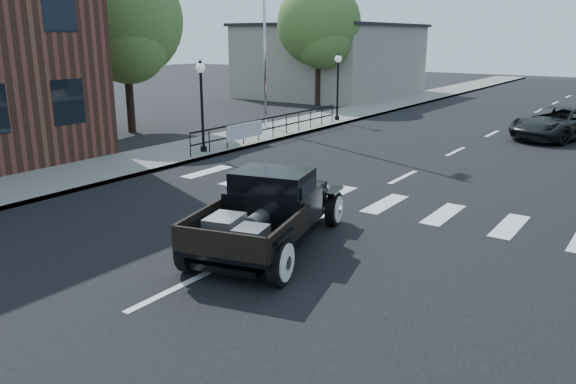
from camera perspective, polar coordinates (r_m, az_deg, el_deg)
The scene contains 13 objects.
ground at distance 12.26m, azimuth -1.65°, elevation -5.12°, with size 120.00×120.00×0.00m, color black.
road at distance 25.53m, azimuth 18.81°, elevation 4.98°, with size 14.00×80.00×0.02m, color black.
road_markings at distance 20.85m, azimuth 14.89°, elevation 3.04°, with size 12.00×60.00×0.06m, color silver, non-canonical shape.
sidewalk_left at distance 28.98m, azimuth 2.44°, elevation 7.10°, with size 3.00×80.00×0.15m, color gray.
low_building_left at distance 43.19m, azimuth 4.50°, elevation 13.08°, with size 10.00×12.00×5.00m, color gray.
railing at distance 24.14m, azimuth -1.54°, elevation 6.78°, with size 0.08×10.00×1.00m, color black, non-canonical shape.
banner at distance 22.56m, azimuth -4.39°, elevation 5.61°, with size 0.04×2.20×0.60m, color silver, non-canonical shape.
lamp_post_b at distance 21.12m, azimuth -8.74°, elevation 8.60°, with size 0.36×0.36×3.38m, color black, non-canonical shape.
lamp_post_c at distance 29.16m, azimuth 5.07°, elevation 10.59°, with size 0.36×0.36×3.38m, color black, non-canonical shape.
big_tree_near at distance 27.03m, azimuth -16.12°, elevation 13.87°, with size 5.19×5.19×7.62m, color #476A2D, non-canonical shape.
big_tree_far at distance 36.72m, azimuth 3.11°, elevation 14.81°, with size 5.26×5.26×7.73m, color #476A2D, non-canonical shape.
hotrod_pickup at distance 11.71m, azimuth -1.96°, elevation -1.82°, with size 2.24×4.81×1.67m, color black, non-canonical shape.
second_car at distance 27.09m, azimuth 25.80°, elevation 6.30°, with size 2.30×4.99×1.39m, color black.
Camera 1 is at (6.83, -9.22, 4.33)m, focal length 35.00 mm.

